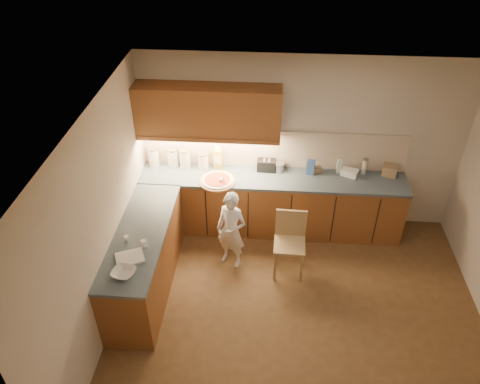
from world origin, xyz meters
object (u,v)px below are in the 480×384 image
at_px(child, 231,230).
at_px(wooden_chair, 290,238).
at_px(oil_jug, 218,158).
at_px(pizza_on_board, 218,181).
at_px(toaster, 267,165).

height_order(child, wooden_chair, child).
bearing_deg(oil_jug, wooden_chair, -44.09).
height_order(pizza_on_board, child, child).
xyz_separation_m(pizza_on_board, toaster, (0.67, 0.35, 0.06)).
relative_size(pizza_on_board, wooden_chair, 0.56).
bearing_deg(toaster, oil_jug, -179.04).
relative_size(pizza_on_board, toaster, 1.87).
bearing_deg(wooden_chair, child, 178.67).
xyz_separation_m(oil_jug, toaster, (0.70, -0.02, -0.08)).
distance_m(wooden_chair, oil_jug, 1.57).
bearing_deg(wooden_chair, pizza_on_board, 149.18).
bearing_deg(oil_jug, toaster, -1.40).
bearing_deg(wooden_chair, toaster, 111.30).
bearing_deg(child, wooden_chair, 20.08).
bearing_deg(pizza_on_board, wooden_chair, -32.76).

